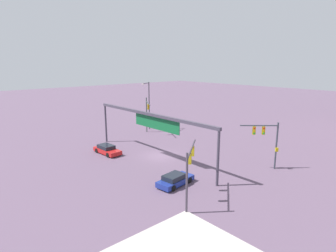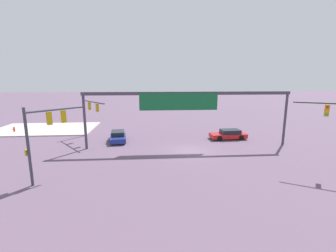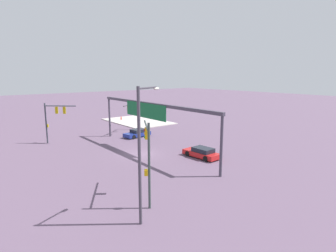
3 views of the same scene
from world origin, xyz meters
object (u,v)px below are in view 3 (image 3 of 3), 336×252
traffic_signal_near_corner (148,150)px  sedan_car_approaching (137,133)px  traffic_signal_opposite_side (54,116)px  streetlamp_curved_arm (142,147)px  traffic_signal_cross_street (134,110)px  fire_hydrant_on_curb (121,118)px  sedan_car_waiting_far (202,153)px

traffic_signal_near_corner → sedan_car_approaching: bearing=0.3°
traffic_signal_near_corner → traffic_signal_opposite_side: size_ratio=1.11×
traffic_signal_near_corner → streetlamp_curved_arm: bearing=169.2°
traffic_signal_near_corner → sedan_car_approaching: size_ratio=1.44×
traffic_signal_near_corner → traffic_signal_opposite_side: bearing=30.2°
traffic_signal_cross_street → sedan_car_approaching: 5.13m
traffic_signal_opposite_side → sedan_car_approaching: size_ratio=1.29×
sedan_car_approaching → fire_hydrant_on_curb: 16.44m
sedan_car_approaching → traffic_signal_opposite_side: bearing=-25.1°
traffic_signal_opposite_side → fire_hydrant_on_curb: (11.60, -17.06, -3.40)m
streetlamp_curved_arm → fire_hydrant_on_curb: (37.20, -19.36, -4.66)m
traffic_signal_cross_street → fire_hydrant_on_curb: bearing=-146.3°
fire_hydrant_on_curb → sedan_car_approaching: bearing=159.3°
sedan_car_approaching → fire_hydrant_on_curb: bearing=-117.1°
traffic_signal_opposite_side → fire_hydrant_on_curb: bearing=76.6°
traffic_signal_opposite_side → traffic_signal_cross_street: (-0.12, -12.95, -0.16)m
traffic_signal_opposite_side → sedan_car_approaching: traffic_signal_opposite_side is taller
traffic_signal_opposite_side → sedan_car_waiting_far: traffic_signal_opposite_side is taller
traffic_signal_cross_street → streetlamp_curved_arm: (-25.48, 15.25, 1.42)m
streetlamp_curved_arm → sedan_car_approaching: 26.09m
fire_hydrant_on_curb → traffic_signal_cross_street: bearing=160.7°
traffic_signal_opposite_side → sedan_car_approaching: bearing=23.8°
traffic_signal_near_corner → fire_hydrant_on_curb: (34.94, -17.34, -3.58)m
traffic_signal_opposite_side → traffic_signal_cross_street: 12.95m
traffic_signal_opposite_side → traffic_signal_cross_street: traffic_signal_opposite_side is taller
traffic_signal_near_corner → fire_hydrant_on_curb: 39.17m
sedan_car_waiting_far → traffic_signal_near_corner: bearing=112.7°
traffic_signal_opposite_side → fire_hydrant_on_curb: size_ratio=8.00×
sedan_car_approaching → sedan_car_waiting_far: same height
traffic_signal_near_corner → sedan_car_waiting_far: bearing=-33.2°
streetlamp_curved_arm → sedan_car_approaching: size_ratio=2.03×
traffic_signal_near_corner → sedan_car_waiting_far: (5.58, -11.47, -3.49)m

